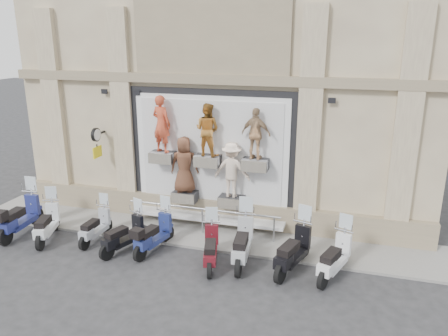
{
  "coord_description": "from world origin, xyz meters",
  "views": [
    {
      "loc": [
        4.28,
        -10.06,
        6.15
      ],
      "look_at": [
        0.75,
        1.9,
        2.35
      ],
      "focal_mm": 35.0,
      "sensor_mm": 36.0,
      "label": 1
    }
  ],
  "objects": [
    {
      "name": "guard_rail",
      "position": [
        0.0,
        2.0,
        0.47
      ],
      "size": [
        5.06,
        0.1,
        0.93
      ],
      "primitive_type": null,
      "color": "#9EA0A5",
      "rests_on": "ground"
    },
    {
      "name": "clock_sign_bracket",
      "position": [
        -3.9,
        2.47,
        2.8
      ],
      "size": [
        0.1,
        0.8,
        1.02
      ],
      "color": "black",
      "rests_on": "ground"
    },
    {
      "name": "scooter_b",
      "position": [
        -4.53,
        0.33,
        0.77
      ],
      "size": [
        1.14,
        1.98,
        1.55
      ],
      "primitive_type": null,
      "rotation": [
        0.0,
        0.0,
        0.33
      ],
      "color": "silver",
      "rests_on": "ground"
    },
    {
      "name": "building",
      "position": [
        0.0,
        7.0,
        6.0
      ],
      "size": [
        14.0,
        8.6,
        12.0
      ],
      "primitive_type": null,
      "color": "beige",
      "rests_on": "ground"
    },
    {
      "name": "scooter_d",
      "position": [
        -1.85,
        0.32,
        0.74
      ],
      "size": [
        1.12,
        1.9,
        1.48
      ],
      "primitive_type": null,
      "rotation": [
        0.0,
        0.0,
        -0.34
      ],
      "color": "black",
      "rests_on": "ground"
    },
    {
      "name": "shop_vitrine",
      "position": [
        0.03,
        2.74,
        2.4
      ],
      "size": [
        5.6,
        0.83,
        4.3
      ],
      "color": "black",
      "rests_on": "ground"
    },
    {
      "name": "sidewalk",
      "position": [
        0.0,
        2.1,
        0.04
      ],
      "size": [
        16.0,
        2.2,
        0.08
      ],
      "primitive_type": "cube",
      "color": "gray",
      "rests_on": "ground"
    },
    {
      "name": "scooter_e",
      "position": [
        -1.01,
        0.58,
        0.77
      ],
      "size": [
        0.91,
        1.96,
        1.54
      ],
      "primitive_type": null,
      "rotation": [
        0.0,
        0.0,
        -0.19
      ],
      "color": "navy",
      "rests_on": "ground"
    },
    {
      "name": "scooter_h",
      "position": [
        3.07,
        0.62,
        0.84
      ],
      "size": [
        1.18,
        2.16,
        1.68
      ],
      "primitive_type": null,
      "rotation": [
        0.0,
        0.0,
        -0.29
      ],
      "color": "black",
      "rests_on": "ground"
    },
    {
      "name": "ground",
      "position": [
        0.0,
        0.0,
        0.0
      ],
      "size": [
        90.0,
        90.0,
        0.0
      ],
      "primitive_type": "plane",
      "color": "#2A2A2C",
      "rests_on": "ground"
    },
    {
      "name": "scooter_c",
      "position": [
        -3.04,
        0.68,
        0.69
      ],
      "size": [
        0.54,
        1.71,
        1.38
      ],
      "primitive_type": null,
      "rotation": [
        0.0,
        0.0,
        -0.02
      ],
      "color": "#9B9EA8",
      "rests_on": "ground"
    },
    {
      "name": "scooter_a",
      "position": [
        -5.59,
        0.42,
        0.87
      ],
      "size": [
        0.76,
        2.17,
        1.73
      ],
      "primitive_type": null,
      "rotation": [
        0.0,
        0.0,
        0.06
      ],
      "color": "navy",
      "rests_on": "ground"
    },
    {
      "name": "scooter_f",
      "position": [
        0.85,
        0.26,
        0.75
      ],
      "size": [
        1.0,
        1.91,
        1.49
      ],
      "primitive_type": null,
      "rotation": [
        0.0,
        0.0,
        0.26
      ],
      "color": "#520E15",
      "rests_on": "ground"
    },
    {
      "name": "scooter_i",
      "position": [
        4.16,
        0.6,
        0.79
      ],
      "size": [
        1.17,
        2.02,
        1.58
      ],
      "primitive_type": null,
      "rotation": [
        0.0,
        0.0,
        -0.33
      ],
      "color": "white",
      "rests_on": "ground"
    },
    {
      "name": "scooter_g",
      "position": [
        1.65,
        0.65,
        0.86
      ],
      "size": [
        0.84,
        2.17,
        1.72
      ],
      "primitive_type": null,
      "rotation": [
        0.0,
        0.0,
        0.11
      ],
      "color": "#A4A7AB",
      "rests_on": "ground"
    }
  ]
}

